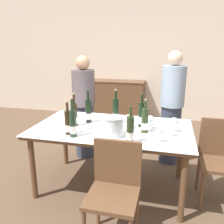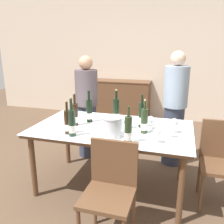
# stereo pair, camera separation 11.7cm
# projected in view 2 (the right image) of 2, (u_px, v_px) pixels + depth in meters

# --- Properties ---
(ground_plane) EXTENTS (12.00, 12.00, 0.00)m
(ground_plane) POSITION_uv_depth(u_px,v_px,m) (112.00, 186.00, 2.90)
(ground_plane) COLOR brown
(back_wall) EXTENTS (8.00, 0.10, 2.80)m
(back_wall) POSITION_uv_depth(u_px,v_px,m) (150.00, 57.00, 5.32)
(back_wall) COLOR beige
(back_wall) RESTS_ON ground_plane
(sideboard_cabinet) EXTENTS (1.44, 0.46, 0.89)m
(sideboard_cabinet) POSITION_uv_depth(u_px,v_px,m) (119.00, 100.00, 5.49)
(sideboard_cabinet) COLOR brown
(sideboard_cabinet) RESTS_ON ground_plane
(dining_table) EXTENTS (1.77, 1.02, 0.77)m
(dining_table) POSITION_uv_depth(u_px,v_px,m) (112.00, 133.00, 2.71)
(dining_table) COLOR brown
(dining_table) RESTS_ON ground_plane
(ice_bucket) EXTENTS (0.20, 0.20, 0.21)m
(ice_bucket) POSITION_uv_depth(u_px,v_px,m) (113.00, 126.00, 2.39)
(ice_bucket) COLOR silver
(ice_bucket) RESTS_ON dining_table
(wine_bottle_0) EXTENTS (0.07, 0.07, 0.41)m
(wine_bottle_0) POSITION_uv_depth(u_px,v_px,m) (116.00, 112.00, 2.78)
(wine_bottle_0) COLOR black
(wine_bottle_0) RESTS_ON dining_table
(wine_bottle_1) EXTENTS (0.07, 0.07, 0.38)m
(wine_bottle_1) POSITION_uv_depth(u_px,v_px,m) (142.00, 116.00, 2.66)
(wine_bottle_1) COLOR black
(wine_bottle_1) RESTS_ON dining_table
(wine_bottle_2) EXTENTS (0.07, 0.07, 0.41)m
(wine_bottle_2) POSITION_uv_depth(u_px,v_px,m) (72.00, 123.00, 2.40)
(wine_bottle_2) COLOR #1E3323
(wine_bottle_2) RESTS_ON dining_table
(wine_bottle_3) EXTENTS (0.07, 0.07, 0.36)m
(wine_bottle_3) POSITION_uv_depth(u_px,v_px,m) (128.00, 131.00, 2.23)
(wine_bottle_3) COLOR #28381E
(wine_bottle_3) RESTS_ON dining_table
(wine_bottle_4) EXTENTS (0.07, 0.07, 0.38)m
(wine_bottle_4) POSITION_uv_depth(u_px,v_px,m) (89.00, 111.00, 2.85)
(wine_bottle_4) COLOR black
(wine_bottle_4) RESTS_ON dining_table
(wine_bottle_5) EXTENTS (0.07, 0.07, 0.36)m
(wine_bottle_5) POSITION_uv_depth(u_px,v_px,m) (144.00, 122.00, 2.49)
(wine_bottle_5) COLOR #28381E
(wine_bottle_5) RESTS_ON dining_table
(wine_bottle_6) EXTENTS (0.07, 0.07, 0.38)m
(wine_bottle_6) POSITION_uv_depth(u_px,v_px,m) (75.00, 115.00, 2.72)
(wine_bottle_6) COLOR #332314
(wine_bottle_6) RESTS_ON dining_table
(wine_bottle_7) EXTENTS (0.07, 0.07, 0.36)m
(wine_bottle_7) POSITION_uv_depth(u_px,v_px,m) (67.00, 123.00, 2.47)
(wine_bottle_7) COLOR #332314
(wine_bottle_7) RESTS_ON dining_table
(wine_glass_0) EXTENTS (0.08, 0.08, 0.13)m
(wine_glass_0) POSITION_uv_depth(u_px,v_px,m) (171.00, 129.00, 2.37)
(wine_glass_0) COLOR white
(wine_glass_0) RESTS_ON dining_table
(wine_glass_1) EXTENTS (0.09, 0.09, 0.15)m
(wine_glass_1) POSITION_uv_depth(u_px,v_px,m) (151.00, 120.00, 2.60)
(wine_glass_1) COLOR white
(wine_glass_1) RESTS_ON dining_table
(wine_glass_2) EXTENTS (0.08, 0.08, 0.16)m
(wine_glass_2) POSITION_uv_depth(u_px,v_px,m) (174.00, 123.00, 2.49)
(wine_glass_2) COLOR white
(wine_glass_2) RESTS_ON dining_table
(wine_glass_3) EXTENTS (0.08, 0.08, 0.16)m
(wine_glass_3) POSITION_uv_depth(u_px,v_px,m) (128.00, 119.00, 2.63)
(wine_glass_3) COLOR white
(wine_glass_3) RESTS_ON dining_table
(wine_glass_4) EXTENTS (0.08, 0.08, 0.15)m
(wine_glass_4) POSITION_uv_depth(u_px,v_px,m) (157.00, 133.00, 2.23)
(wine_glass_4) COLOR white
(wine_glass_4) RESTS_ON dining_table
(chair_near_front) EXTENTS (0.42, 0.42, 0.89)m
(chair_near_front) POSITION_uv_depth(u_px,v_px,m) (110.00, 185.00, 2.02)
(chair_near_front) COLOR brown
(chair_near_front) RESTS_ON ground_plane
(chair_right_end) EXTENTS (0.42, 0.42, 0.90)m
(chair_right_end) POSITION_uv_depth(u_px,v_px,m) (221.00, 157.00, 2.51)
(chair_right_end) COLOR brown
(chair_right_end) RESTS_ON ground_plane
(person_host) EXTENTS (0.33, 0.33, 1.53)m
(person_host) POSITION_uv_depth(u_px,v_px,m) (87.00, 108.00, 3.55)
(person_host) COLOR #383F56
(person_host) RESTS_ON ground_plane
(person_guest_left) EXTENTS (0.33, 0.33, 1.60)m
(person_guest_left) POSITION_uv_depth(u_px,v_px,m) (174.00, 110.00, 3.28)
(person_guest_left) COLOR #383F56
(person_guest_left) RESTS_ON ground_plane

